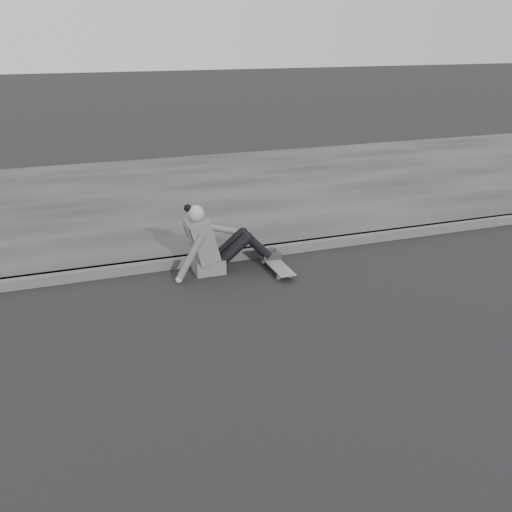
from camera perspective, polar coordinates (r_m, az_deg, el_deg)
The scene contains 5 objects.
ground at distance 5.31m, azimuth 8.01°, elevation -9.92°, with size 80.00×80.00×0.00m, color black.
curb at distance 7.42m, azimuth -1.08°, elevation 0.27°, with size 24.00×0.16×0.12m, color #4A4A4A.
sidewalk at distance 10.19m, azimuth -6.56°, elevation 6.09°, with size 24.00×6.00×0.12m, color #333333.
skateboard at distance 7.03m, azimuth 2.05°, elevation -0.91°, with size 0.20×0.78×0.09m.
seated_woman at distance 6.92m, azimuth -4.33°, elevation 1.26°, with size 1.38×0.46×0.88m.
Camera 1 is at (-2.20, -3.97, 2.76)m, focal length 40.00 mm.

